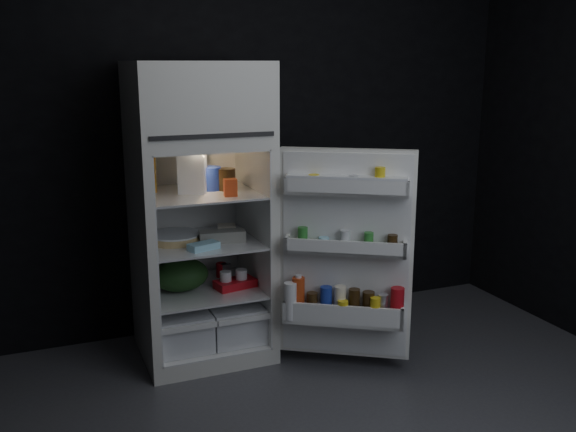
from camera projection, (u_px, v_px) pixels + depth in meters
name	position (u px, v px, depth m)	size (l,w,h in m)	color
wall_back	(234.00, 128.00, 4.22)	(4.00, 0.00, 2.70)	black
refrigerator	(198.00, 202.00, 3.84)	(0.76, 0.71, 1.78)	white
fridge_door	(345.00, 260.00, 3.64)	(0.71, 0.55, 1.22)	white
milk_jug	(193.00, 172.00, 3.75)	(0.15, 0.15, 0.24)	white
mayo_jar	(211.00, 178.00, 3.83)	(0.12, 0.12, 0.14)	#1D35A1
jam_jar	(227.00, 179.00, 3.83)	(0.11, 0.11, 0.13)	#32210E
amber_bottle	(149.00, 174.00, 3.75)	(0.08, 0.08, 0.22)	#A86C1A
small_carton	(230.00, 188.00, 3.65)	(0.07, 0.05, 0.10)	#C43E17
egg_carton	(222.00, 236.00, 3.82)	(0.27, 0.10, 0.07)	gray
pie	(175.00, 238.00, 3.84)	(0.32, 0.32, 0.04)	tan
flat_package	(204.00, 246.00, 3.67)	(0.17, 0.09, 0.04)	#9CDBF2
wrapped_pkg	(227.00, 229.00, 4.04)	(0.11, 0.09, 0.05)	#FAEECC
produce_bag	(180.00, 275.00, 3.87)	(0.34, 0.29, 0.20)	#193815
yogurt_tray	(235.00, 284.00, 3.93)	(0.24, 0.13, 0.05)	red
small_can_red	(221.00, 270.00, 4.12)	(0.07, 0.07, 0.09)	red
small_can_silver	(226.00, 270.00, 4.11)	(0.06, 0.06, 0.09)	silver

